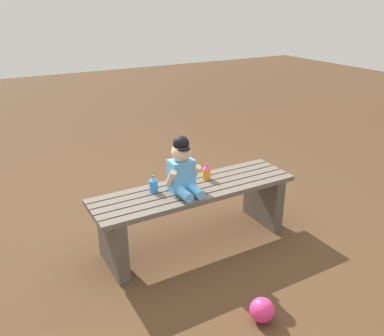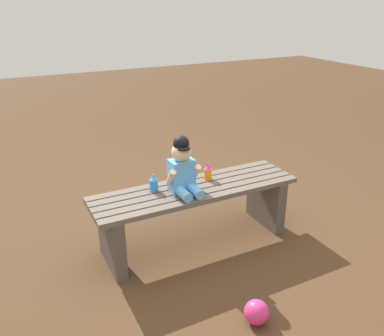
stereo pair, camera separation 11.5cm
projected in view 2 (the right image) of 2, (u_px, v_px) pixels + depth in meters
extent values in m
plane|color=#4C331E|center=(195.00, 242.00, 3.08)|extent=(16.00, 16.00, 0.00)
cube|color=#60564C|center=(207.00, 199.00, 2.76)|extent=(1.52, 0.07, 0.04)
cube|color=#60564C|center=(201.00, 194.00, 2.83)|extent=(1.52, 0.07, 0.04)
cube|color=#60564C|center=(196.00, 189.00, 2.90)|extent=(1.52, 0.07, 0.04)
cube|color=#60564C|center=(190.00, 185.00, 2.97)|extent=(1.52, 0.07, 0.04)
cube|color=#60564C|center=(185.00, 181.00, 3.04)|extent=(1.52, 0.07, 0.04)
cube|color=#524941|center=(111.00, 239.00, 2.73)|extent=(0.08, 0.41, 0.43)
cube|color=#524941|center=(266.00, 199.00, 3.26)|extent=(0.08, 0.41, 0.43)
cube|color=#59A5E5|center=(182.00, 175.00, 2.81)|extent=(0.17, 0.12, 0.23)
sphere|color=beige|center=(181.00, 152.00, 2.74)|extent=(0.14, 0.14, 0.14)
cylinder|color=black|center=(184.00, 149.00, 2.70)|extent=(0.09, 0.09, 0.01)
sphere|color=black|center=(181.00, 144.00, 2.72)|extent=(0.11, 0.11, 0.11)
cylinder|color=#5DAEF0|center=(183.00, 194.00, 2.73)|extent=(0.07, 0.16, 0.07)
cylinder|color=#5DAEF0|center=(195.00, 191.00, 2.76)|extent=(0.07, 0.16, 0.07)
cylinder|color=beige|center=(171.00, 177.00, 2.74)|extent=(0.04, 0.12, 0.14)
cylinder|color=beige|center=(195.00, 172.00, 2.82)|extent=(0.04, 0.12, 0.14)
cylinder|color=#338CE5|center=(154.00, 185.00, 2.83)|extent=(0.06, 0.06, 0.08)
cone|color=#338CE5|center=(153.00, 178.00, 2.81)|extent=(0.06, 0.06, 0.03)
cylinder|color=#338CE5|center=(153.00, 176.00, 2.80)|extent=(0.01, 0.01, 0.02)
cylinder|color=orange|center=(208.00, 174.00, 3.01)|extent=(0.06, 0.06, 0.08)
cone|color=#E5337F|center=(208.00, 167.00, 2.99)|extent=(0.06, 0.06, 0.03)
cylinder|color=#E5337F|center=(208.00, 165.00, 2.98)|extent=(0.01, 0.01, 0.02)
sphere|color=#E5337F|center=(257.00, 312.00, 2.29)|extent=(0.14, 0.14, 0.14)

